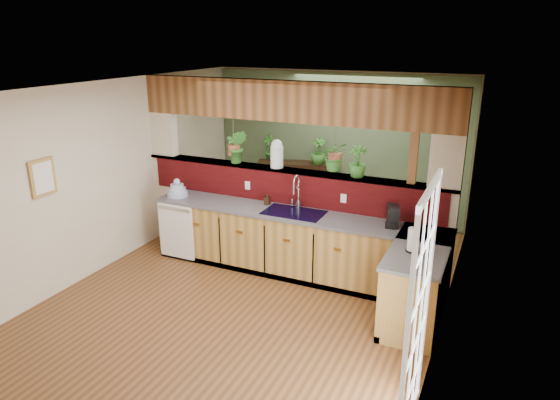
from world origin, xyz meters
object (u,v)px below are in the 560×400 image
at_px(glass_jar, 277,154).
at_px(paper_towel, 413,240).
at_px(faucet, 297,191).
at_px(soap_dispenser, 267,199).
at_px(coffee_maker, 393,217).
at_px(dish_stack, 177,191).
at_px(shelving_console, 298,188).

bearing_deg(glass_jar, paper_towel, -25.34).
bearing_deg(faucet, paper_towel, -24.48).
relative_size(soap_dispenser, coffee_maker, 0.63).
relative_size(dish_stack, paper_towel, 1.06).
distance_m(coffee_maker, paper_towel, 0.76).
height_order(coffee_maker, shelving_console, coffee_maker).
xyz_separation_m(coffee_maker, glass_jar, (-1.74, 0.33, 0.57)).
height_order(paper_towel, glass_jar, glass_jar).
relative_size(glass_jar, shelving_console, 0.28).
xyz_separation_m(dish_stack, coffee_maker, (3.16, 0.10, 0.04)).
relative_size(dish_stack, soap_dispenser, 1.83).
distance_m(faucet, coffee_maker, 1.35).
bearing_deg(paper_towel, glass_jar, 154.66).
distance_m(glass_jar, shelving_console, 2.24).
height_order(faucet, glass_jar, glass_jar).
distance_m(faucet, shelving_console, 2.39).
height_order(soap_dispenser, paper_towel, paper_towel).
distance_m(coffee_maker, shelving_console, 3.18).
relative_size(coffee_maker, glass_jar, 0.66).
height_order(coffee_maker, glass_jar, glass_jar).
bearing_deg(faucet, dish_stack, -173.43).
relative_size(faucet, shelving_console, 0.34).
bearing_deg(dish_stack, faucet, 6.57).
distance_m(faucet, soap_dispenser, 0.49).
distance_m(paper_towel, shelving_console, 3.91).
bearing_deg(paper_towel, dish_stack, 170.88).
height_order(dish_stack, glass_jar, glass_jar).
height_order(dish_stack, paper_towel, paper_towel).
bearing_deg(glass_jar, dish_stack, -163.14).
bearing_deg(paper_towel, soap_dispenser, 160.18).
height_order(faucet, paper_towel, faucet).
xyz_separation_m(paper_towel, shelving_console, (-2.57, 2.90, -0.53)).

